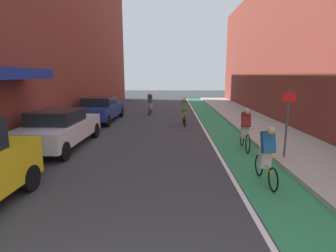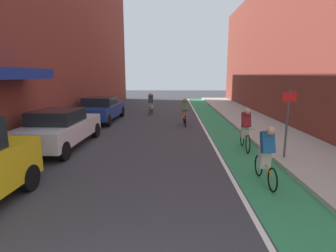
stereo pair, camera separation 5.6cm
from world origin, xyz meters
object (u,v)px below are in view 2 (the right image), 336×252
(cyclist_lead, at_px, (266,154))
(street_sign_post, at_px, (288,117))
(parked_sedan_white, at_px, (60,128))
(cyclist_mid, at_px, (246,129))
(cyclist_far, at_px, (151,103))
(parked_sedan_blue, at_px, (101,109))
(cyclist_trailing, at_px, (185,111))

(cyclist_lead, relative_size, street_sign_post, 0.74)
(parked_sedan_white, xyz_separation_m, street_sign_post, (8.25, -1.56, 0.72))
(cyclist_mid, relative_size, cyclist_far, 1.03)
(parked_sedan_blue, bearing_deg, parked_sedan_white, -90.00)
(parked_sedan_white, height_order, cyclist_lead, cyclist_lead)
(cyclist_mid, bearing_deg, parked_sedan_blue, 139.87)
(parked_sedan_white, distance_m, cyclist_mid, 7.30)
(parked_sedan_white, xyz_separation_m, cyclist_lead, (6.98, -3.40, 0.02))
(cyclist_lead, xyz_separation_m, cyclist_trailing, (-1.83, 8.19, 0.04))
(parked_sedan_blue, height_order, street_sign_post, street_sign_post)
(parked_sedan_white, distance_m, cyclist_lead, 7.76)
(cyclist_mid, relative_size, cyclist_trailing, 1.03)
(cyclist_lead, bearing_deg, parked_sedan_blue, 126.55)
(parked_sedan_white, distance_m, cyclist_trailing, 7.03)
(cyclist_trailing, height_order, street_sign_post, street_sign_post)
(parked_sedan_blue, height_order, cyclist_lead, cyclist_lead)
(cyclist_lead, bearing_deg, cyclist_far, 108.51)
(cyclist_far, bearing_deg, cyclist_trailing, -61.15)
(cyclist_lead, height_order, cyclist_trailing, cyclist_trailing)
(parked_sedan_blue, bearing_deg, cyclist_mid, -40.13)
(parked_sedan_blue, relative_size, cyclist_mid, 2.74)
(parked_sedan_blue, bearing_deg, cyclist_lead, -53.45)
(cyclist_far, bearing_deg, parked_sedan_blue, -133.40)
(parked_sedan_white, relative_size, street_sign_post, 2.02)
(parked_sedan_white, relative_size, cyclist_trailing, 2.70)
(cyclist_trailing, height_order, cyclist_far, cyclist_far)
(cyclist_trailing, bearing_deg, parked_sedan_blue, 166.66)
(parked_sedan_white, relative_size, cyclist_far, 2.69)
(cyclist_trailing, bearing_deg, cyclist_lead, -77.39)
(cyclist_lead, bearing_deg, parked_sedan_white, 154.04)
(parked_sedan_white, bearing_deg, parked_sedan_blue, 90.00)
(cyclist_trailing, bearing_deg, street_sign_post, -63.93)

